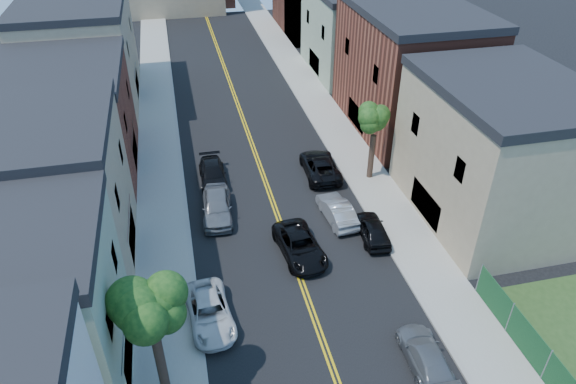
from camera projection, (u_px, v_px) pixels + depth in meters
sidewalk_left at (157, 139)px, 44.94m from camera, size 3.20×100.00×0.15m
sidewalk_right at (331, 121)px, 47.89m from camera, size 3.20×100.00×0.15m
curb_left at (178, 137)px, 45.27m from camera, size 0.30×100.00×0.15m
curb_right at (313, 123)px, 47.56m from camera, size 0.30×100.00×0.15m
bldg_left_palegrn at (9, 326)px, 22.06m from camera, size 9.00×8.00×8.50m
bldg_left_tan_near at (41, 203)px, 29.20m from camera, size 9.00×10.00×9.00m
bldg_left_brick at (67, 126)px, 38.38m from camera, size 9.00×12.00×8.00m
bldg_left_tan_far at (83, 54)px, 49.29m from camera, size 9.00×16.00×9.50m
bldg_right_tan at (496, 156)px, 33.61m from camera, size 9.00×12.00×9.00m
bldg_right_brick at (408, 72)px, 44.66m from camera, size 9.00×14.00×10.00m
bldg_right_palegrn at (354, 33)px, 56.41m from camera, size 9.00×12.00×8.50m
tree_left_mid at (147, 296)px, 20.29m from camera, size 5.20×5.20×9.29m
tree_right_far at (376, 109)px, 36.64m from camera, size 4.40×4.40×8.03m
white_pickup at (210, 312)px, 27.47m from camera, size 2.63×5.01×1.34m
grey_car_left at (217, 206)px, 35.25m from camera, size 2.41×5.10×1.68m
black_car_left at (213, 174)px, 39.03m from camera, size 1.97×4.73×1.37m
grey_car_right at (425, 356)px, 25.18m from camera, size 2.02×4.50×1.28m
black_car_right at (373, 229)px, 33.38m from camera, size 1.97×4.18×1.38m
silver_car_right at (337, 210)px, 35.04m from camera, size 1.88×4.52×1.45m
dark_car_right_far at (320, 166)px, 39.90m from camera, size 2.71×5.49×1.50m
black_suv_lane at (300, 246)px, 32.01m from camera, size 2.84×5.26×1.40m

